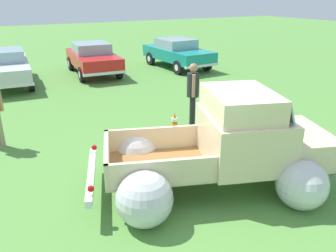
{
  "coord_description": "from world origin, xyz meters",
  "views": [
    {
      "loc": [
        -3.5,
        -4.73,
        3.58
      ],
      "look_at": [
        0.0,
        1.65,
        0.71
      ],
      "focal_mm": 36.11,
      "sensor_mm": 36.0,
      "label": 1
    }
  ],
  "objects_px": {
    "show_car_2": "(93,57)",
    "vintage_pickup_truck": "(229,150)",
    "spectator_1": "(193,91)",
    "show_car_1": "(6,66)",
    "lane_cone_0": "(175,123)",
    "show_car_3": "(177,52)"
  },
  "relations": [
    {
      "from": "show_car_1",
      "to": "show_car_3",
      "type": "xyz_separation_m",
      "value": [
        7.96,
        -0.33,
        0.0
      ]
    },
    {
      "from": "show_car_1",
      "to": "show_car_2",
      "type": "distance_m",
      "value": 3.75
    },
    {
      "from": "show_car_1",
      "to": "lane_cone_0",
      "type": "relative_size",
      "value": 7.09
    },
    {
      "from": "show_car_1",
      "to": "lane_cone_0",
      "type": "bearing_deg",
      "value": 27.25
    },
    {
      "from": "show_car_2",
      "to": "spectator_1",
      "type": "bearing_deg",
      "value": 7.22
    },
    {
      "from": "spectator_1",
      "to": "show_car_3",
      "type": "bearing_deg",
      "value": -88.26
    },
    {
      "from": "show_car_1",
      "to": "show_car_2",
      "type": "relative_size",
      "value": 1.03
    },
    {
      "from": "show_car_1",
      "to": "spectator_1",
      "type": "relative_size",
      "value": 2.48
    },
    {
      "from": "vintage_pickup_truck",
      "to": "lane_cone_0",
      "type": "distance_m",
      "value": 2.8
    },
    {
      "from": "show_car_2",
      "to": "show_car_3",
      "type": "relative_size",
      "value": 1.0
    },
    {
      "from": "show_car_3",
      "to": "show_car_1",
      "type": "bearing_deg",
      "value": -94.96
    },
    {
      "from": "show_car_1",
      "to": "spectator_1",
      "type": "height_order",
      "value": "spectator_1"
    },
    {
      "from": "show_car_3",
      "to": "lane_cone_0",
      "type": "bearing_deg",
      "value": -33.18
    },
    {
      "from": "show_car_2",
      "to": "vintage_pickup_truck",
      "type": "bearing_deg",
      "value": 0.46
    },
    {
      "from": "show_car_1",
      "to": "show_car_3",
      "type": "height_order",
      "value": "same"
    },
    {
      "from": "vintage_pickup_truck",
      "to": "spectator_1",
      "type": "height_order",
      "value": "vintage_pickup_truck"
    },
    {
      "from": "lane_cone_0",
      "to": "vintage_pickup_truck",
      "type": "bearing_deg",
      "value": -97.54
    },
    {
      "from": "show_car_2",
      "to": "show_car_3",
      "type": "bearing_deg",
      "value": 85.55
    },
    {
      "from": "show_car_1",
      "to": "spectator_1",
      "type": "xyz_separation_m",
      "value": [
        4.2,
        -7.65,
        0.26
      ]
    },
    {
      "from": "show_car_1",
      "to": "show_car_3",
      "type": "distance_m",
      "value": 7.96
    },
    {
      "from": "show_car_1",
      "to": "lane_cone_0",
      "type": "xyz_separation_m",
      "value": [
        3.45,
        -7.95,
        -0.47
      ]
    },
    {
      "from": "show_car_1",
      "to": "show_car_3",
      "type": "bearing_deg",
      "value": 91.41
    }
  ]
}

